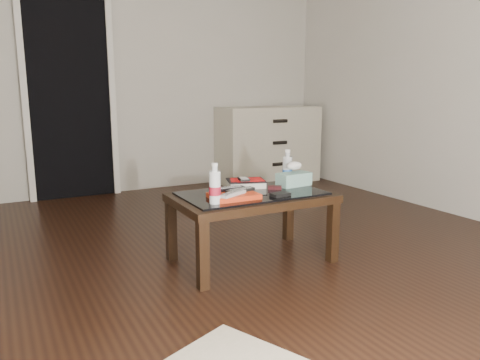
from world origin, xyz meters
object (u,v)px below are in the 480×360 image
Objects in this scene: coffee_table at (252,202)px; water_bottle_left at (215,183)px; water_bottle_right at (287,167)px; textbook at (246,183)px; tissue_box at (294,179)px; dresser at (268,145)px.

water_bottle_left is at bearing -155.26° from coffee_table.
water_bottle_right is at bearing 22.88° from water_bottle_left.
water_bottle_right reaches higher than textbook.
water_bottle_left is (-0.33, -0.15, 0.18)m from coffee_table.
water_bottle_left is 0.72m from tissue_box.
water_bottle_right is (-1.12, -2.10, 0.13)m from dresser.
textbook is (-1.43, -2.06, 0.03)m from dresser.
tissue_box is at bearing -92.96° from water_bottle_right.
dresser is 3.00m from water_bottle_left.
water_bottle_left reaches higher than coffee_table.
textbook is at bearing 73.22° from coffee_table.
dresser is 5.06× the size of water_bottle_left.
textbook is 0.52m from water_bottle_left.
water_bottle_right is at bearing 21.15° from coffee_table.
dresser is at bearing 56.53° from coffee_table.
water_bottle_left is at bearing -121.58° from textbook.
dresser is at bearing 61.97° from water_bottle_right.
dresser is 5.23× the size of tissue_box.
coffee_table is 4.20× the size of water_bottle_right.
water_bottle_right is at bearing 10.89° from textbook.
textbook is at bearing 173.13° from water_bottle_right.
dresser is (1.48, 2.24, 0.05)m from coffee_table.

